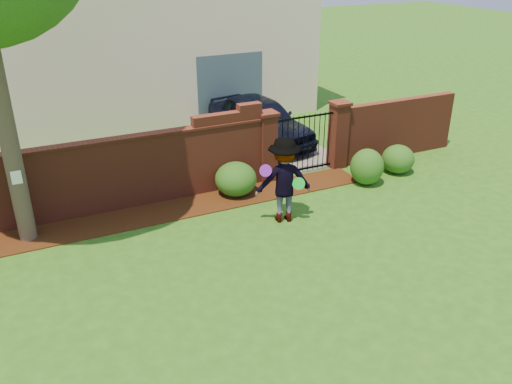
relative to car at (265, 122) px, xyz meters
name	(u,v)px	position (x,y,z in m)	size (l,w,h in m)	color
ground	(247,279)	(-3.60, -6.51, -0.73)	(80.00, 80.00, 0.01)	#295A16
mulch_bed	(151,214)	(-4.55, -3.18, -0.71)	(11.10, 1.08, 0.03)	#321709
brick_wall	(94,176)	(-5.61, -2.51, 0.20)	(8.70, 0.31, 2.16)	maroon
brick_wall_return	(396,128)	(3.00, -2.51, 0.12)	(4.00, 0.25, 1.70)	maroon
pillar_left	(267,146)	(-1.20, -2.51, 0.23)	(0.50, 0.50, 1.88)	maroon
pillar_right	(338,134)	(1.00, -2.51, 0.23)	(0.50, 0.50, 1.88)	maroon
iron_gate	(303,144)	(-0.10, -2.51, 0.13)	(1.78, 0.03, 1.60)	black
driveway	(243,131)	(-0.10, 1.49, -0.72)	(3.20, 8.00, 0.01)	slate
house	(132,24)	(-2.59, 5.48, 2.43)	(12.40, 6.40, 6.30)	beige
car	(265,122)	(0.00, 0.00, 0.00)	(1.72, 4.27, 1.46)	black
paper_notice	(16,178)	(-7.20, -3.30, 0.77)	(0.20, 0.01, 0.28)	white
shrub_left	(236,179)	(-2.30, -3.01, -0.30)	(1.04, 1.04, 0.85)	#184F17
shrub_middle	(367,167)	(1.05, -3.85, -0.25)	(0.87, 0.87, 0.96)	#184F17
shrub_right	(398,159)	(2.28, -3.59, -0.34)	(0.88, 0.88, 0.79)	#184F17
man	(284,181)	(-1.88, -4.73, 0.26)	(1.27, 0.73, 1.97)	gray
frisbee_purple	(266,171)	(-2.34, -4.74, 0.59)	(0.27, 0.27, 0.03)	purple
frisbee_green	(299,183)	(-1.65, -4.98, 0.25)	(0.28, 0.28, 0.03)	green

